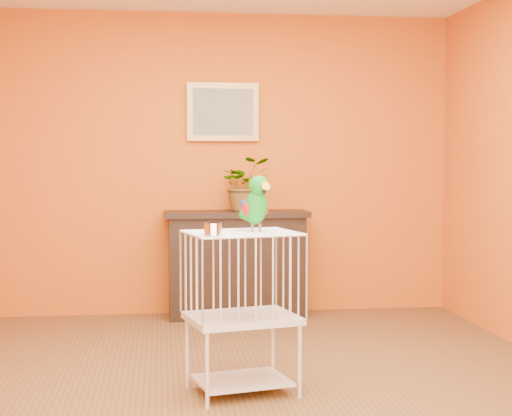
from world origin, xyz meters
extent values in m
plane|color=brown|center=(0.00, 0.00, 0.00)|extent=(4.50, 4.50, 0.00)
plane|color=#C95B12|center=(0.00, 2.25, 1.30)|extent=(4.00, 0.00, 4.00)
plane|color=#C95B12|center=(0.00, -2.25, 1.30)|extent=(4.00, 0.00, 4.00)
cube|color=black|center=(0.10, 2.04, 0.43)|extent=(1.14, 0.38, 0.85)
cube|color=black|center=(0.10, 2.04, 0.88)|extent=(1.22, 0.44, 0.05)
cube|color=black|center=(0.10, 1.87, 0.43)|extent=(0.80, 0.02, 0.43)
cube|color=#511719|center=(-0.14, 1.99, 0.33)|extent=(0.05, 0.17, 0.27)
cube|color=#3C4E27|center=(-0.06, 1.99, 0.33)|extent=(0.05, 0.17, 0.27)
cube|color=#511719|center=(0.02, 1.99, 0.33)|extent=(0.05, 0.17, 0.27)
cube|color=#3C4E27|center=(0.12, 1.99, 0.33)|extent=(0.05, 0.17, 0.27)
cube|color=#511719|center=(0.21, 1.99, 0.33)|extent=(0.05, 0.17, 0.27)
imported|color=#26722D|center=(0.17, 2.00, 1.08)|extent=(0.49, 0.53, 0.35)
cube|color=#B68C41|center=(0.00, 2.22, 1.75)|extent=(0.62, 0.03, 0.50)
cube|color=gray|center=(0.00, 2.21, 1.75)|extent=(0.52, 0.01, 0.40)
cube|color=silver|center=(-0.08, -0.16, 0.07)|extent=(0.58, 0.50, 0.02)
cube|color=silver|center=(-0.08, -0.16, 0.43)|extent=(0.69, 0.58, 0.04)
cube|color=silver|center=(-0.08, -0.16, 0.92)|extent=(0.69, 0.58, 0.01)
cylinder|color=silver|center=(-0.30, -0.43, 0.21)|extent=(0.02, 0.02, 0.41)
cylinder|color=silver|center=(0.23, -0.31, 0.21)|extent=(0.02, 0.02, 0.41)
cylinder|color=silver|center=(-0.39, -0.02, 0.21)|extent=(0.02, 0.02, 0.41)
cylinder|color=silver|center=(0.13, 0.10, 0.21)|extent=(0.02, 0.02, 0.41)
cylinder|color=silver|center=(-0.26, -0.38, 0.96)|extent=(0.09, 0.09, 0.07)
cylinder|color=#59544C|center=(-0.02, -0.12, 0.95)|extent=(0.01, 0.01, 0.05)
cylinder|color=#59544C|center=(0.03, -0.11, 0.95)|extent=(0.01, 0.01, 0.05)
ellipsoid|color=#128D15|center=(0.00, -0.12, 1.07)|extent=(0.18, 0.21, 0.23)
ellipsoid|color=#128D15|center=(0.02, -0.15, 1.19)|extent=(0.15, 0.15, 0.11)
cone|color=orange|center=(0.04, -0.20, 1.18)|extent=(0.08, 0.09, 0.07)
cone|color=black|center=(0.03, -0.19, 1.16)|extent=(0.04, 0.04, 0.03)
sphere|color=black|center=(-0.01, -0.18, 1.20)|extent=(0.02, 0.02, 0.02)
sphere|color=black|center=(0.06, -0.15, 1.20)|extent=(0.02, 0.02, 0.02)
ellipsoid|color=#A50C0C|center=(-0.06, -0.13, 1.06)|extent=(0.05, 0.07, 0.08)
ellipsoid|color=navy|center=(0.06, -0.08, 1.06)|extent=(0.05, 0.07, 0.08)
cone|color=#128D15|center=(-0.03, -0.04, 0.99)|extent=(0.13, 0.18, 0.13)
camera|label=1|loc=(-0.54, -4.56, 1.33)|focal=55.00mm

